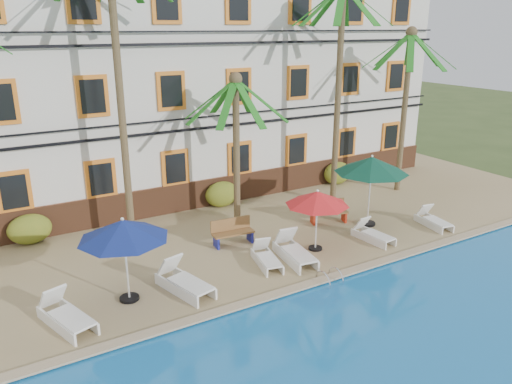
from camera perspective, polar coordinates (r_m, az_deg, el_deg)
ground at (r=16.32m, az=5.49°, el=-9.56°), size 100.00×100.00×0.00m
pool_deck at (r=20.13m, az=-2.87°, el=-3.51°), size 30.00×12.00×0.25m
pool_coping at (r=15.56m, az=7.49°, el=-9.95°), size 30.00×0.35×0.06m
hotel_building at (r=23.32m, az=-8.96°, el=12.64°), size 25.40×6.44×10.22m
palm_b at (r=17.28m, az=-15.55°, el=13.84°), size 3.99×3.99×9.92m
palm_c at (r=18.92m, az=-2.29°, el=7.51°), size 3.99×3.99×5.81m
palm_d at (r=21.22m, az=9.51°, el=13.82°), size 3.99×3.99×9.16m
palm_e at (r=23.69m, az=16.81°, el=11.28°), size 3.99×3.99×7.39m
shrub_left at (r=19.45m, az=-24.45°, el=-3.89°), size 1.50×0.90×1.10m
shrub_mid at (r=21.41m, az=-3.93°, el=-0.24°), size 1.50×0.90×1.10m
shrub_right at (r=24.76m, az=9.28°, el=2.15°), size 1.50×0.90×1.10m
umbrella_blue at (r=14.02m, az=-14.93°, el=-4.22°), size 2.50×2.50×2.50m
umbrella_red at (r=16.92m, az=7.02°, el=-0.75°), size 2.19×2.19×2.20m
umbrella_green at (r=19.31m, az=13.07°, el=2.99°), size 2.82×2.82×2.81m
lounger_a at (r=14.14m, az=-20.90°, el=-12.99°), size 1.26×2.09×0.93m
lounger_b at (r=14.94m, az=-8.24°, el=-10.05°), size 1.21×2.16×0.97m
lounger_c at (r=16.32m, az=1.20°, el=-7.48°), size 0.95×1.76×0.79m
lounger_d at (r=16.66m, az=4.40°, el=-6.75°), size 1.00×2.13×0.97m
lounger_e at (r=18.57m, az=13.17°, el=-4.68°), size 0.74×1.70×0.78m
lounger_f at (r=20.53m, az=19.59°, el=-3.03°), size 0.84×1.71×0.77m
bench_left at (r=17.76m, az=-2.70°, el=-4.51°), size 1.54×0.61×0.93m
bench_right at (r=19.89m, az=8.25°, el=-2.12°), size 1.57×0.95×0.93m
pool_ladder at (r=15.64m, az=8.39°, el=-9.98°), size 0.54×0.74×0.74m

